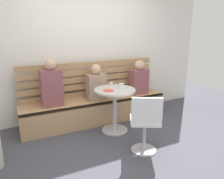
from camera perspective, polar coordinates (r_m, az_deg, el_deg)
The scene contains 12 objects.
ground at distance 3.22m, azimuth 4.29°, elevation -16.01°, with size 8.00×8.00×0.00m, color #42424C.
back_wall at distance 4.25m, azimuth -6.77°, elevation 12.27°, with size 5.20×0.10×2.90m, color silver.
booth_bench at distance 4.10m, azimuth -4.15°, elevation -5.43°, with size 2.70×0.52×0.44m.
booth_backrest at distance 4.15m, azimuth -5.55°, elevation 2.84°, with size 2.65×0.04×0.66m.
cafe_table at distance 3.61m, azimuth 0.74°, elevation -3.32°, with size 0.68×0.68×0.74m.
white_chair at distance 3.01m, azimuth 8.77°, elevation -8.54°, with size 0.54×0.54×0.85m.
person_adult at distance 3.71m, azimuth -15.64°, elevation 1.15°, with size 0.34×0.22×0.79m.
person_child_left at distance 4.34m, azimuth 7.10°, elevation 2.76°, with size 0.34×0.22×0.66m.
person_child_middle at distance 3.95m, azimuth -4.18°, elevation 1.48°, with size 0.34×0.22×0.65m.
cup_espresso_small at distance 3.76m, azimuth -0.18°, elevation 1.43°, with size 0.06×0.06×0.06m, color silver.
cup_glass_short at distance 3.60m, azimuth 2.53°, elevation 0.98°, with size 0.08×0.08×0.08m, color silver.
plate_small at distance 3.44m, azimuth -1.01°, elevation -0.29°, with size 0.17×0.17×0.01m, color #DB4C42.
Camera 1 is at (-1.41, -2.36, 1.68)m, focal length 34.73 mm.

